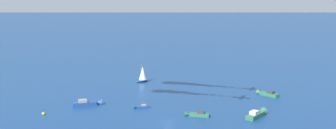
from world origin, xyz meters
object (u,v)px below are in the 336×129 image
(motorboat_far_port, at_px, (196,114))
(motorboat_outer_ring_a, at_px, (88,103))
(motorboat_trailing, at_px, (141,107))
(sailboat_outer_ring_d, at_px, (143,74))
(motorboat_outer_ring_e, at_px, (267,94))
(marker_buoy, at_px, (43,114))
(motorboat_outer_ring_b, at_px, (257,114))

(motorboat_far_port, bearing_deg, motorboat_outer_ring_a, -125.58)
(motorboat_far_port, height_order, motorboat_trailing, motorboat_far_port)
(sailboat_outer_ring_d, xyz_separation_m, motorboat_outer_ring_e, (39.85, 42.41, -2.96))
(motorboat_outer_ring_a, bearing_deg, marker_buoy, -60.77)
(motorboat_outer_ring_b, xyz_separation_m, sailboat_outer_ring_d, (-66.84, -24.75, 2.87))
(marker_buoy, bearing_deg, sailboat_outer_ring_d, 136.45)
(motorboat_far_port, distance_m, motorboat_outer_ring_a, 40.95)
(motorboat_trailing, height_order, motorboat_outer_ring_e, motorboat_outer_ring_e)
(motorboat_outer_ring_e, distance_m, marker_buoy, 86.31)
(motorboat_outer_ring_a, height_order, marker_buoy, motorboat_outer_ring_a)
(motorboat_trailing, bearing_deg, motorboat_outer_ring_b, 59.04)
(motorboat_outer_ring_b, height_order, motorboat_outer_ring_e, motorboat_outer_ring_b)
(motorboat_far_port, relative_size, motorboat_outer_ring_a, 0.77)
(motorboat_outer_ring_a, bearing_deg, motorboat_far_port, 54.42)
(sailboat_outer_ring_d, bearing_deg, motorboat_outer_ring_b, 20.32)
(motorboat_outer_ring_a, bearing_deg, motorboat_outer_ring_b, 60.60)
(motorboat_outer_ring_b, xyz_separation_m, motorboat_outer_ring_e, (-26.99, 17.66, -0.09))
(sailboat_outer_ring_d, distance_m, marker_buoy, 63.49)
(motorboat_far_port, bearing_deg, motorboat_trailing, -134.12)
(motorboat_far_port, xyz_separation_m, motorboat_trailing, (-15.12, -15.59, -0.21))
(motorboat_outer_ring_a, xyz_separation_m, motorboat_outer_ring_b, (29.69, 52.70, 0.04))
(motorboat_outer_ring_b, relative_size, motorboat_outer_ring_e, 1.04)
(motorboat_outer_ring_b, distance_m, sailboat_outer_ring_d, 71.34)
(motorboat_outer_ring_b, bearing_deg, motorboat_trailing, -120.96)
(motorboat_outer_ring_e, bearing_deg, motorboat_far_port, -60.31)
(motorboat_far_port, relative_size, marker_buoy, 3.88)
(motorboat_outer_ring_a, xyz_separation_m, motorboat_outer_ring_e, (2.70, 70.36, -0.05))
(motorboat_outer_ring_e, relative_size, marker_buoy, 4.70)
(motorboat_far_port, height_order, motorboat_outer_ring_b, motorboat_outer_ring_b)
(motorboat_outer_ring_a, distance_m, motorboat_outer_ring_b, 60.49)
(motorboat_trailing, xyz_separation_m, marker_buoy, (0.10, -33.45, -0.04))
(sailboat_outer_ring_d, bearing_deg, marker_buoy, -43.55)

